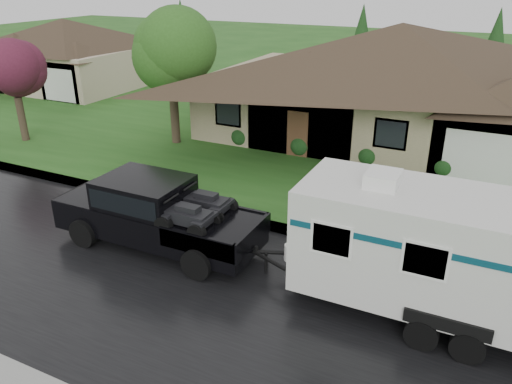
% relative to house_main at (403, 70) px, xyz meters
% --- Properties ---
extents(ground, '(140.00, 140.00, 0.00)m').
position_rel_house_main_xyz_m(ground, '(-2.29, -13.84, -3.59)').
color(ground, '#235219').
rests_on(ground, ground).
extents(road, '(140.00, 8.00, 0.01)m').
position_rel_house_main_xyz_m(road, '(-2.29, -15.84, -3.59)').
color(road, black).
rests_on(road, ground).
extents(curb, '(140.00, 0.50, 0.15)m').
position_rel_house_main_xyz_m(curb, '(-2.29, -11.59, -3.52)').
color(curb, gray).
rests_on(curb, ground).
extents(lawn, '(140.00, 26.00, 0.15)m').
position_rel_house_main_xyz_m(lawn, '(-2.29, 1.16, -3.52)').
color(lawn, '#235219').
rests_on(lawn, ground).
extents(house_main, '(19.44, 10.80, 6.90)m').
position_rel_house_main_xyz_m(house_main, '(0.00, 0.00, 0.00)').
color(house_main, '#978B66').
rests_on(house_main, lawn).
extents(house_far, '(10.80, 8.64, 5.80)m').
position_rel_house_main_xyz_m(house_far, '(-24.07, 2.02, -0.62)').
color(house_far, '#BDA88D').
rests_on(house_far, lawn).
extents(tree_left_green, '(3.78, 3.78, 6.25)m').
position_rel_house_main_xyz_m(tree_left_green, '(-9.72, -5.56, 0.90)').
color(tree_left_green, '#382B1E').
rests_on(tree_left_green, lawn).
extents(tree_red, '(2.99, 2.99, 4.95)m').
position_rel_house_main_xyz_m(tree_red, '(-16.80, -8.59, -0.01)').
color(tree_red, '#382B1E').
rests_on(tree_red, lawn).
extents(shrub_row, '(13.60, 1.00, 1.00)m').
position_rel_house_main_xyz_m(shrub_row, '(-0.29, -4.54, -2.94)').
color(shrub_row, '#143814').
rests_on(shrub_row, lawn).
extents(pickup_truck, '(6.58, 2.50, 2.19)m').
position_rel_house_main_xyz_m(pickup_truck, '(-4.61, -14.17, -2.42)').
color(pickup_truck, black).
rests_on(pickup_truck, ground).
extents(travel_trailer, '(8.12, 2.85, 3.64)m').
position_rel_house_main_xyz_m(travel_trailer, '(4.21, -14.17, -1.66)').
color(travel_trailer, silver).
rests_on(travel_trailer, ground).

